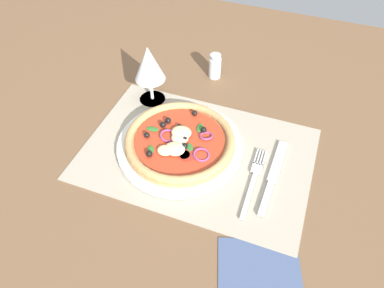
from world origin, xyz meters
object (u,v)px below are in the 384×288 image
object	(u,v)px
pizza	(180,140)
pepper_shaker	(215,66)
fork	(254,178)
knife	(273,175)
wine_glass	(149,66)
napkin	(260,273)
plate	(180,145)

from	to	relation	value
pizza	pepper_shaker	xyz separation A→B (cm)	(-1.10, 27.34, 0.51)
pizza	fork	size ratio (longest dim) A/B	1.31
fork	knife	size ratio (longest dim) A/B	0.90
pizza	fork	xyz separation A→B (cm)	(17.09, -2.81, -2.12)
fork	pepper_shaker	bearing A→B (deg)	30.08
wine_glass	napkin	distance (cm)	50.33
plate	wine_glass	size ratio (longest dim) A/B	1.82
fork	plate	bearing A→B (deg)	79.46
fork	napkin	size ratio (longest dim) A/B	1.31
pepper_shaker	wine_glass	bearing A→B (deg)	-128.78
knife	napkin	world-z (taller)	knife
pizza	knife	bearing A→B (deg)	-2.01
plate	pepper_shaker	bearing A→B (deg)	92.32
plate	fork	xyz separation A→B (cm)	(17.09, -2.86, -0.40)
plate	napkin	world-z (taller)	plate
plate	pizza	bearing A→B (deg)	-93.80
fork	napkin	distance (cm)	19.47
napkin	knife	bearing A→B (deg)	95.78
pizza	pepper_shaker	bearing A→B (deg)	92.31
wine_glass	pepper_shaker	bearing A→B (deg)	51.22
pizza	pepper_shaker	size ratio (longest dim) A/B	3.52
pizza	knife	xyz separation A→B (cm)	(20.62, -0.72, -2.08)
fork	napkin	xyz separation A→B (cm)	(5.63, -18.64, -0.44)
fork	pepper_shaker	xyz separation A→B (cm)	(-18.20, 30.15, 2.63)
fork	napkin	bearing A→B (deg)	-164.24
wine_glass	pepper_shaker	distance (cm)	19.66
pepper_shaker	fork	bearing A→B (deg)	-58.88
knife	pepper_shaker	world-z (taller)	pepper_shaker
napkin	plate	bearing A→B (deg)	136.57
fork	wine_glass	world-z (taller)	wine_glass
fork	wine_glass	xyz separation A→B (cm)	(-29.75, 15.77, 9.43)
wine_glass	napkin	world-z (taller)	wine_glass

